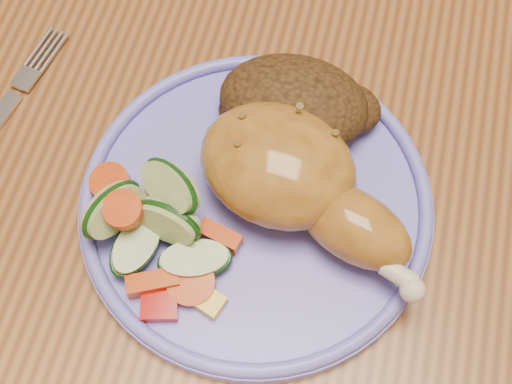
% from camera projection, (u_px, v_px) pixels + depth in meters
% --- Properties ---
extents(ground, '(4.00, 4.00, 0.00)m').
position_uv_depth(ground, '(301.00, 331.00, 1.24)').
color(ground, brown).
rests_on(ground, ground).
extents(dining_table, '(0.90, 1.40, 0.75)m').
position_uv_depth(dining_table, '(344.00, 135.00, 0.64)').
color(dining_table, brown).
rests_on(dining_table, ground).
extents(plate, '(0.25, 0.25, 0.01)m').
position_uv_depth(plate, '(256.00, 205.00, 0.51)').
color(plate, '#6E68DC').
rests_on(plate, dining_table).
extents(plate_rim, '(0.25, 0.25, 0.01)m').
position_uv_depth(plate_rim, '(256.00, 198.00, 0.50)').
color(plate_rim, '#6E68DC').
rests_on(plate_rim, plate).
extents(chicken_leg, '(0.18, 0.13, 0.06)m').
position_uv_depth(chicken_leg, '(296.00, 180.00, 0.48)').
color(chicken_leg, '#AD6F24').
rests_on(chicken_leg, plate).
extents(rice_pilaf, '(0.12, 0.08, 0.05)m').
position_uv_depth(rice_pilaf, '(297.00, 104.00, 0.52)').
color(rice_pilaf, '#422810').
rests_on(rice_pilaf, plate).
extents(vegetable_pile, '(0.12, 0.12, 0.06)m').
position_uv_depth(vegetable_pile, '(152.00, 226.00, 0.48)').
color(vegetable_pile, '#A50A05').
rests_on(vegetable_pile, plate).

